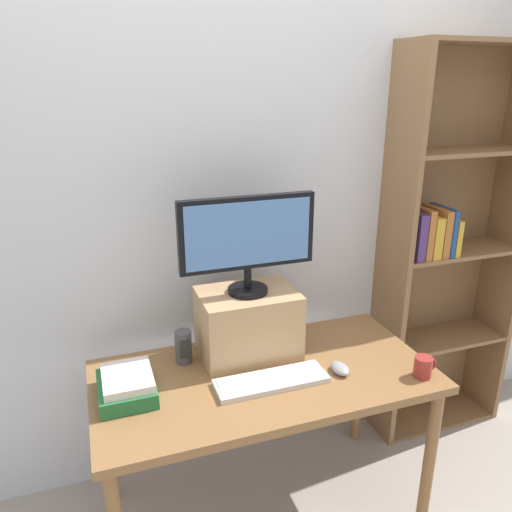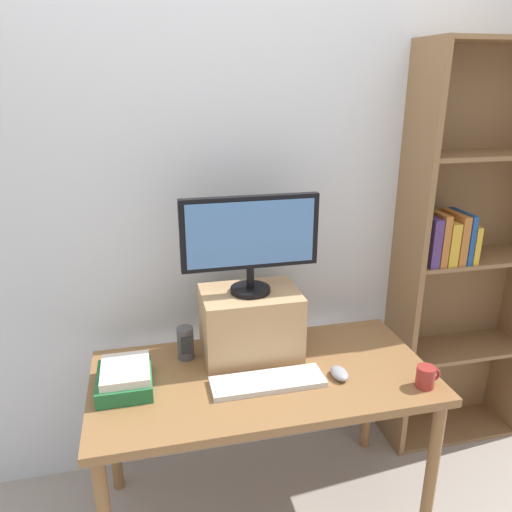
{
  "view_description": "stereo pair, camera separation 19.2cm",
  "coord_description": "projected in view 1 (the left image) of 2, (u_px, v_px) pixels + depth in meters",
  "views": [
    {
      "loc": [
        -0.61,
        -1.64,
        1.84
      ],
      "look_at": [
        -0.01,
        0.07,
        1.2
      ],
      "focal_mm": 35.0,
      "sensor_mm": 36.0,
      "label": 1
    },
    {
      "loc": [
        -0.43,
        -1.7,
        1.84
      ],
      "look_at": [
        -0.01,
        0.07,
        1.2
      ],
      "focal_mm": 35.0,
      "sensor_mm": 36.0,
      "label": 2
    }
  ],
  "objects": [
    {
      "name": "desk",
      "position": [
        264.0,
        389.0,
        2.06
      ],
      "size": [
        1.37,
        0.68,
        0.72
      ],
      "color": "olive",
      "rests_on": "ground_plane"
    },
    {
      "name": "back_wall",
      "position": [
        228.0,
        206.0,
        2.27
      ],
      "size": [
        7.0,
        0.08,
        2.6
      ],
      "color": "silver",
      "rests_on": "ground_plane"
    },
    {
      "name": "bookshelf_unit",
      "position": [
        444.0,
        248.0,
        2.57
      ],
      "size": [
        0.72,
        0.28,
        2.01
      ],
      "color": "olive",
      "rests_on": "ground_plane"
    },
    {
      "name": "riser_box",
      "position": [
        248.0,
        323.0,
        2.13
      ],
      "size": [
        0.41,
        0.29,
        0.29
      ],
      "color": "tan",
      "rests_on": "desk"
    },
    {
      "name": "ground_plane",
      "position": [
        264.0,
        509.0,
        2.27
      ],
      "size": [
        12.0,
        12.0,
        0.0
      ],
      "primitive_type": "plane",
      "color": "#9E9389"
    },
    {
      "name": "coffee_mug",
      "position": [
        424.0,
        367.0,
        1.99
      ],
      "size": [
        0.1,
        0.07,
        0.09
      ],
      "color": "#9E2D28",
      "rests_on": "desk"
    },
    {
      "name": "computer_mouse",
      "position": [
        340.0,
        368.0,
        2.03
      ],
      "size": [
        0.06,
        0.1,
        0.04
      ],
      "color": "#99999E",
      "rests_on": "desk"
    },
    {
      "name": "book_stack",
      "position": [
        127.0,
        386.0,
        1.87
      ],
      "size": [
        0.21,
        0.25,
        0.09
      ],
      "color": "#236B38",
      "rests_on": "desk"
    },
    {
      "name": "computer_monitor",
      "position": [
        248.0,
        238.0,
        2.0
      ],
      "size": [
        0.56,
        0.17,
        0.41
      ],
      "color": "black",
      "rests_on": "riser_box"
    },
    {
      "name": "desk_speaker",
      "position": [
        183.0,
        347.0,
        2.09
      ],
      "size": [
        0.07,
        0.07,
        0.14
      ],
      "color": "#4C4C51",
      "rests_on": "desk"
    },
    {
      "name": "keyboard",
      "position": [
        272.0,
        381.0,
        1.96
      ],
      "size": [
        0.45,
        0.15,
        0.02
      ],
      "color": "silver",
      "rests_on": "desk"
    }
  ]
}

